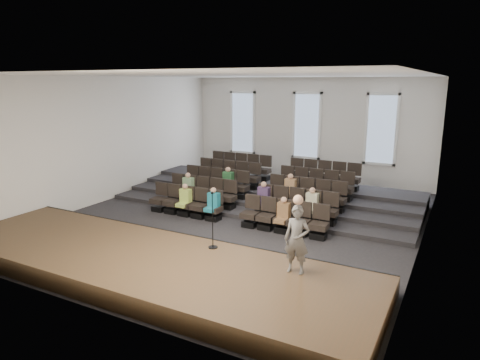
# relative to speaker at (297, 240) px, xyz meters

# --- Properties ---
(ground) EXTENTS (14.00, 14.00, 0.00)m
(ground) POSITION_rel_speaker_xyz_m (-3.73, 4.23, -1.30)
(ground) COLOR black
(ground) RESTS_ON ground
(ceiling) EXTENTS (12.00, 14.00, 0.02)m
(ceiling) POSITION_rel_speaker_xyz_m (-3.73, 4.23, 3.71)
(ceiling) COLOR white
(ceiling) RESTS_ON ground
(wall_back) EXTENTS (12.00, 0.04, 5.00)m
(wall_back) POSITION_rel_speaker_xyz_m (-3.73, 11.25, 1.20)
(wall_back) COLOR silver
(wall_back) RESTS_ON ground
(wall_front) EXTENTS (12.00, 0.04, 5.00)m
(wall_front) POSITION_rel_speaker_xyz_m (-3.73, -2.79, 1.20)
(wall_front) COLOR silver
(wall_front) RESTS_ON ground
(wall_left) EXTENTS (0.04, 14.00, 5.00)m
(wall_left) POSITION_rel_speaker_xyz_m (-9.75, 4.23, 1.20)
(wall_left) COLOR silver
(wall_left) RESTS_ON ground
(wall_right) EXTENTS (0.04, 14.00, 5.00)m
(wall_right) POSITION_rel_speaker_xyz_m (2.29, 4.23, 1.20)
(wall_right) COLOR silver
(wall_right) RESTS_ON ground
(stage) EXTENTS (11.80, 3.60, 0.50)m
(stage) POSITION_rel_speaker_xyz_m (-3.73, -0.87, -1.05)
(stage) COLOR #3D2D1A
(stage) RESTS_ON ground
(stage_lip) EXTENTS (11.80, 0.06, 0.52)m
(stage_lip) POSITION_rel_speaker_xyz_m (-3.73, 0.90, -1.05)
(stage_lip) COLOR black
(stage_lip) RESTS_ON ground
(risers) EXTENTS (11.80, 4.80, 0.60)m
(risers) POSITION_rel_speaker_xyz_m (-3.73, 7.40, -1.10)
(risers) COLOR black
(risers) RESTS_ON ground
(seating_rows) EXTENTS (6.80, 4.70, 1.67)m
(seating_rows) POSITION_rel_speaker_xyz_m (-3.73, 5.77, -0.62)
(seating_rows) COLOR black
(seating_rows) RESTS_ON ground
(windows) EXTENTS (8.44, 0.10, 3.24)m
(windows) POSITION_rel_speaker_xyz_m (-3.73, 11.18, 1.40)
(windows) COLOR white
(windows) RESTS_ON wall_back
(audience) EXTENTS (5.45, 2.64, 1.10)m
(audience) POSITION_rel_speaker_xyz_m (-3.73, 4.55, -0.49)
(audience) COLOR #B1D053
(audience) RESTS_ON seating_rows
(speaker) EXTENTS (0.61, 0.42, 1.60)m
(speaker) POSITION_rel_speaker_xyz_m (0.00, 0.00, 0.00)
(speaker) COLOR #53514F
(speaker) RESTS_ON stage
(mic_stand) EXTENTS (0.26, 0.26, 1.54)m
(mic_stand) POSITION_rel_speaker_xyz_m (-2.48, 0.38, -0.34)
(mic_stand) COLOR black
(mic_stand) RESTS_ON stage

